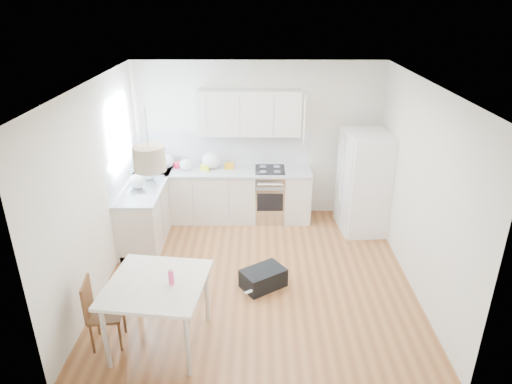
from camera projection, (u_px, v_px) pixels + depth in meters
floor at (258, 275)px, 6.50m from camera, size 4.20×4.20×0.00m
ceiling at (258, 84)px, 5.41m from camera, size 4.20×4.20×0.00m
wall_back at (258, 140)px, 7.88m from camera, size 4.20×0.00×4.20m
wall_left at (98, 188)px, 5.96m from camera, size 0.00×4.20×4.20m
wall_right at (419, 188)px, 5.94m from camera, size 0.00×4.20×4.20m
window_glassblock at (120, 133)px, 6.86m from camera, size 0.02×1.00×1.00m
cabinets_back at (224, 195)px, 7.97m from camera, size 3.00×0.60×0.88m
cabinets_left at (148, 210)px, 7.43m from camera, size 0.60×1.80×0.88m
counter_back at (223, 171)px, 7.79m from camera, size 3.02×0.64×0.04m
counter_left at (145, 184)px, 7.24m from camera, size 0.64×1.82×0.04m
backsplash_back at (224, 148)px, 7.93m from camera, size 3.00×0.01×0.58m
backsplash_left at (124, 166)px, 7.12m from camera, size 0.01×1.80×0.58m
upper_cabinets at (249, 113)px, 7.52m from camera, size 1.70×0.32×0.75m
range_oven at (270, 195)px, 7.97m from camera, size 0.50×0.61×0.88m
sink at (144, 185)px, 7.19m from camera, size 0.50×0.80×0.16m
refrigerator at (365, 183)px, 7.47m from camera, size 0.88×0.91×1.68m
dining_table at (157, 290)px, 4.96m from camera, size 1.16×1.16×0.82m
dining_chair at (106, 312)px, 5.08m from camera, size 0.39×0.39×0.84m
drink_bottle at (171, 277)px, 4.85m from camera, size 0.07×0.07×0.20m
gym_bag at (263, 278)px, 6.20m from camera, size 0.68×0.63×0.26m
pendant_lamp at (149, 159)px, 4.53m from camera, size 0.32×0.32×0.25m
grocery_bag_a at (166, 161)px, 7.80m from camera, size 0.29×0.24×0.26m
grocery_bag_b at (186, 165)px, 7.73m from camera, size 0.21×0.18×0.19m
grocery_bag_c at (212, 160)px, 7.78m from camera, size 0.32×0.27×0.29m
grocery_bag_d at (148, 173)px, 7.33m from camera, size 0.25×0.21×0.22m
grocery_bag_e at (137, 181)px, 7.00m from camera, size 0.25×0.22×0.23m
snack_orange at (229, 166)px, 7.81m from camera, size 0.16×0.11×0.10m
snack_yellow at (205, 168)px, 7.73m from camera, size 0.16×0.11×0.10m
snack_red at (178, 165)px, 7.85m from camera, size 0.17×0.16×0.10m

